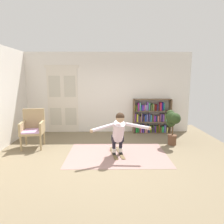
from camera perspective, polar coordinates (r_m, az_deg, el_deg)
The scene contains 9 objects.
ground_plane at distance 5.12m, azimuth -1.41°, elevation -13.10°, with size 7.20×7.20×0.00m, color #75664E.
back_wall at distance 7.35m, azimuth -1.21°, elevation 5.48°, with size 6.00×0.10×2.90m, color silver.
double_door at distance 7.50m, azimuth -13.90°, elevation 3.61°, with size 1.22×0.05×2.45m.
rug at distance 5.36m, azimuth 1.50°, elevation -12.01°, with size 2.58×1.75×0.01m, color gray.
bookshelf at distance 7.41m, azimuth 11.04°, elevation -1.57°, with size 1.36×0.30×1.24m.
wicker_chair at distance 6.19m, azimuth -21.67°, elevation -4.10°, with size 0.68×0.68×1.10m.
potted_plant at distance 6.14m, azimuth 16.89°, elevation -2.76°, with size 0.39×0.51×1.05m.
skis_pair at distance 5.38m, azimuth 1.44°, elevation -11.70°, with size 0.39×0.79×0.07m.
person_skier at distance 4.98m, azimuth 1.95°, elevation -5.34°, with size 1.48×0.73×1.10m.
Camera 1 is at (0.07, -4.73, 1.97)m, focal length 31.98 mm.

